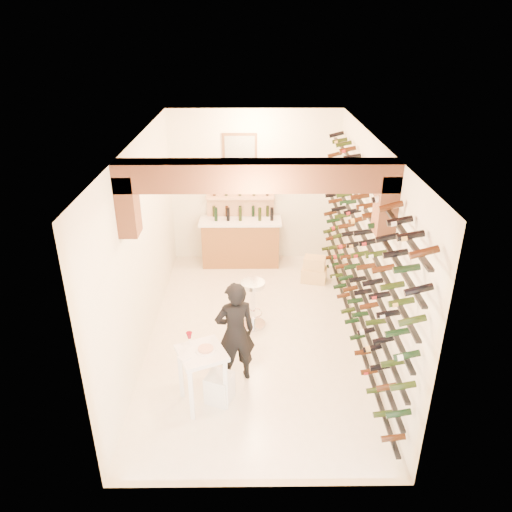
{
  "coord_description": "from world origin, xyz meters",
  "views": [
    {
      "loc": [
        -0.07,
        -6.85,
        4.73
      ],
      "look_at": [
        0.0,
        0.3,
        1.3
      ],
      "focal_mm": 34.45,
      "sensor_mm": 36.0,
      "label": 1
    }
  ],
  "objects_px": {
    "white_stool": "(220,388)",
    "person": "(235,333)",
    "tasting_table": "(202,361)",
    "chrome_barstool": "(253,301)",
    "back_counter": "(241,241)",
    "crate_lower": "(314,275)",
    "wine_rack": "(355,249)"
  },
  "relations": [
    {
      "from": "wine_rack",
      "to": "person",
      "type": "distance_m",
      "value": 2.28
    },
    {
      "from": "tasting_table",
      "to": "white_stool",
      "type": "relative_size",
      "value": 2.48
    },
    {
      "from": "crate_lower",
      "to": "wine_rack",
      "type": "bearing_deg",
      "value": -79.05
    },
    {
      "from": "back_counter",
      "to": "crate_lower",
      "type": "bearing_deg",
      "value": -28.92
    },
    {
      "from": "wine_rack",
      "to": "tasting_table",
      "type": "bearing_deg",
      "value": -144.41
    },
    {
      "from": "white_stool",
      "to": "chrome_barstool",
      "type": "relative_size",
      "value": 0.49
    },
    {
      "from": "back_counter",
      "to": "tasting_table",
      "type": "height_order",
      "value": "back_counter"
    },
    {
      "from": "white_stool",
      "to": "crate_lower",
      "type": "bearing_deg",
      "value": 63.6
    },
    {
      "from": "chrome_barstool",
      "to": "crate_lower",
      "type": "height_order",
      "value": "chrome_barstool"
    },
    {
      "from": "back_counter",
      "to": "chrome_barstool",
      "type": "xyz_separation_m",
      "value": [
        0.25,
        -2.39,
        -0.04
      ]
    },
    {
      "from": "white_stool",
      "to": "person",
      "type": "xyz_separation_m",
      "value": [
        0.21,
        0.46,
        0.58
      ]
    },
    {
      "from": "back_counter",
      "to": "white_stool",
      "type": "bearing_deg",
      "value": -92.96
    },
    {
      "from": "white_stool",
      "to": "person",
      "type": "relative_size",
      "value": 0.26
    },
    {
      "from": "chrome_barstool",
      "to": "white_stool",
      "type": "bearing_deg",
      "value": -104.16
    },
    {
      "from": "tasting_table",
      "to": "person",
      "type": "relative_size",
      "value": 0.65
    },
    {
      "from": "white_stool",
      "to": "crate_lower",
      "type": "xyz_separation_m",
      "value": [
        1.7,
        3.41,
        -0.06
      ]
    },
    {
      "from": "person",
      "to": "crate_lower",
      "type": "height_order",
      "value": "person"
    },
    {
      "from": "wine_rack",
      "to": "chrome_barstool",
      "type": "distance_m",
      "value": 1.92
    },
    {
      "from": "person",
      "to": "back_counter",
      "type": "bearing_deg",
      "value": -106.56
    },
    {
      "from": "white_stool",
      "to": "person",
      "type": "bearing_deg",
      "value": 65.47
    },
    {
      "from": "back_counter",
      "to": "person",
      "type": "height_order",
      "value": "person"
    },
    {
      "from": "tasting_table",
      "to": "person",
      "type": "bearing_deg",
      "value": 25.85
    },
    {
      "from": "tasting_table",
      "to": "person",
      "type": "height_order",
      "value": "person"
    },
    {
      "from": "white_stool",
      "to": "chrome_barstool",
      "type": "xyz_separation_m",
      "value": [
        0.46,
        1.84,
        0.28
      ]
    },
    {
      "from": "wine_rack",
      "to": "person",
      "type": "xyz_separation_m",
      "value": [
        -1.84,
        -1.12,
        -0.76
      ]
    },
    {
      "from": "white_stool",
      "to": "person",
      "type": "distance_m",
      "value": 0.77
    },
    {
      "from": "tasting_table",
      "to": "white_stool",
      "type": "bearing_deg",
      "value": -13.4
    },
    {
      "from": "wine_rack",
      "to": "white_stool",
      "type": "bearing_deg",
      "value": -142.34
    },
    {
      "from": "back_counter",
      "to": "person",
      "type": "relative_size",
      "value": 1.08
    },
    {
      "from": "white_stool",
      "to": "chrome_barstool",
      "type": "height_order",
      "value": "chrome_barstool"
    },
    {
      "from": "wine_rack",
      "to": "tasting_table",
      "type": "distance_m",
      "value": 2.91
    },
    {
      "from": "white_stool",
      "to": "crate_lower",
      "type": "height_order",
      "value": "white_stool"
    }
  ]
}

